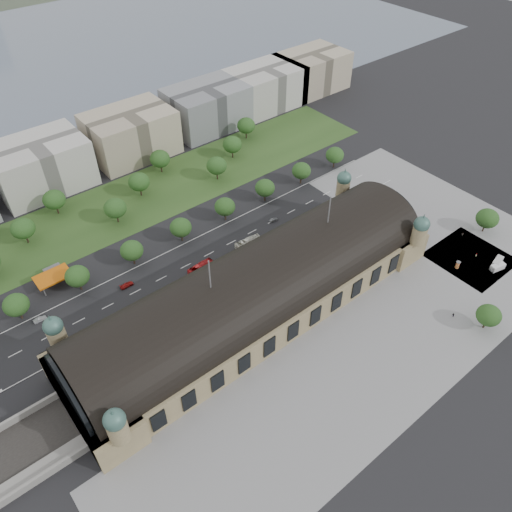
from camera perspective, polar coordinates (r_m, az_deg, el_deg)
ground at (r=193.60m, az=0.13°, el=-6.15°), size 900.00×900.00×0.00m
station at (r=186.02m, az=0.13°, el=-4.06°), size 150.00×48.40×44.30m
plaza_south at (r=180.02m, az=11.81°, el=-12.69°), size 190.00×48.00×0.12m
plaza_east at (r=254.56m, az=18.49°, el=5.19°), size 56.00×100.00×0.12m
road_slab at (r=208.86m, az=-10.78°, el=-2.57°), size 260.00×26.00×0.10m
grass_belt at (r=249.76m, az=-16.30°, el=4.95°), size 300.00×45.00×0.10m
petrol_station at (r=219.12m, az=-22.15°, el=-1.91°), size 14.00×13.00×5.05m
office_3 at (r=272.51m, az=-23.39°, el=9.50°), size 45.00×32.00×24.00m
office_4 at (r=286.14m, az=-14.11°, el=13.38°), size 45.00×32.00×24.00m
office_5 at (r=307.39m, az=-5.66°, el=16.53°), size 45.00×32.00×24.00m
office_6 at (r=331.84m, az=1.07°, el=18.73°), size 45.00×32.00×24.00m
office_7 at (r=356.94m, az=6.33°, el=20.26°), size 45.00×32.00×24.00m
tree_row_2 at (r=205.45m, az=-25.74°, el=-5.06°), size 9.60×9.60×11.52m
tree_row_3 at (r=207.91m, az=-19.76°, el=-2.18°), size 9.60×9.60×11.52m
tree_row_4 at (r=213.05m, az=-14.02°, el=0.61°), size 9.60×9.60×11.52m
tree_row_5 at (r=220.70m, az=-8.60°, el=3.24°), size 9.60×9.60×11.52m
tree_row_6 at (r=230.61m, az=-3.58°, el=5.64°), size 9.60×9.60×11.52m
tree_row_7 at (r=242.49m, az=1.02°, el=7.79°), size 9.60×9.60×11.52m
tree_row_8 at (r=256.08m, az=5.21°, el=9.68°), size 9.60×9.60×11.52m
tree_row_9 at (r=271.12m, az=8.99°, el=11.33°), size 9.60×9.60×11.52m
tree_belt_4 at (r=239.26m, az=-25.10°, el=2.87°), size 10.40×10.40×12.48m
tree_belt_5 at (r=251.88m, az=-22.08°, el=6.00°), size 10.40×10.40×12.48m
tree_belt_6 at (r=237.14m, az=-15.80°, el=5.28°), size 10.40×10.40×12.48m
tree_belt_7 at (r=252.17m, az=-13.23°, el=8.25°), size 10.40×10.40×12.48m
tree_belt_8 at (r=268.24m, az=-10.92°, el=10.86°), size 10.40×10.40×12.48m
tree_belt_9 at (r=258.67m, az=-4.52°, el=10.25°), size 10.40×10.40×12.48m
tree_belt_10 at (r=276.46m, az=-2.73°, el=12.62°), size 10.40×10.40×12.48m
tree_belt_11 at (r=294.89m, az=-1.14°, el=14.68°), size 10.40×10.40×12.48m
tree_plaza_ne at (r=246.08m, az=24.93°, el=3.92°), size 10.00×10.00×11.69m
tree_plaza_s at (r=201.44m, az=25.06°, el=-6.17°), size 9.00×9.00×10.64m
traffic_car_1 at (r=206.22m, az=-23.47°, el=-6.65°), size 4.86×1.92×1.58m
traffic_car_2 at (r=194.40m, az=-22.82°, el=-10.20°), size 5.64×2.76×1.54m
traffic_car_3 at (r=208.18m, az=-14.55°, el=-3.22°), size 5.68×2.37×1.64m
traffic_car_5 at (r=233.39m, az=2.03°, el=4.14°), size 4.47×2.05×1.42m
traffic_car_6 at (r=257.73m, az=9.88°, el=7.63°), size 5.41×2.86×1.45m
parked_car_0 at (r=190.12m, az=-16.58°, el=-9.55°), size 4.05×3.11×1.28m
parked_car_1 at (r=190.73m, az=-21.80°, el=-11.10°), size 6.49×4.93×1.64m
parked_car_2 at (r=188.04m, az=-22.08°, el=-12.28°), size 5.63×4.76×1.55m
parked_car_3 at (r=194.42m, az=-11.07°, el=-6.66°), size 4.07×3.76×1.35m
parked_car_4 at (r=198.20m, az=-10.19°, el=-5.25°), size 4.68×3.61×1.48m
parked_car_5 at (r=192.46m, az=-13.17°, el=-7.77°), size 5.38×5.01×1.40m
parked_car_6 at (r=194.62m, az=-13.04°, el=-7.00°), size 5.13×4.51×1.42m
bus_west at (r=209.01m, az=-6.36°, el=-1.28°), size 11.95×3.38×3.29m
bus_mid at (r=214.77m, az=-0.95°, el=0.44°), size 11.36×3.59×3.11m
bus_east at (r=219.48m, az=-0.93°, el=1.60°), size 12.57×3.87×3.45m
van_east at (r=233.54m, az=25.84°, el=-0.68°), size 7.02×3.90×2.87m
van_south at (r=231.23m, az=25.83°, el=-1.18°), size 6.71×3.91×2.73m
advertising_column at (r=225.07m, az=22.05°, el=-0.93°), size 1.80×1.80×3.42m
pedestrian_2 at (r=243.43m, az=22.53°, el=2.32°), size 0.58×0.92×1.80m
pedestrian_4 at (r=204.75m, az=21.60°, el=-6.32°), size 1.03×1.26×1.80m
pedestrian_5 at (r=234.60m, az=23.87°, el=0.11°), size 0.47×0.79×1.59m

